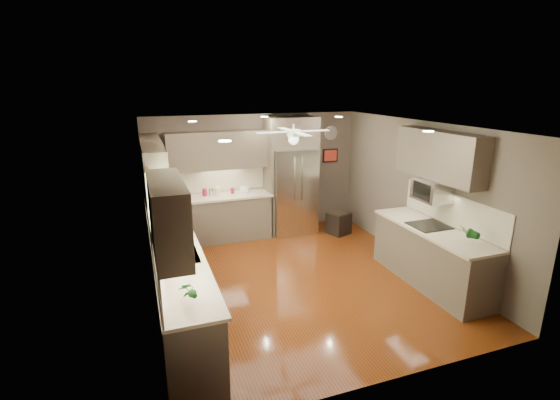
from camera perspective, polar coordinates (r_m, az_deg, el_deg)
floor at (r=6.78m, az=2.68°, el=-11.12°), size 5.00×5.00×0.00m
ceiling at (r=6.06m, az=3.00°, el=10.40°), size 5.00×5.00×0.00m
wall_back at (r=8.59m, az=-3.55°, el=3.65°), size 4.50×0.00×4.50m
wall_front at (r=4.27m, az=15.96°, el=-10.26°), size 4.50×0.00×4.50m
wall_left at (r=5.86m, az=-17.97°, el=-3.10°), size 0.00×5.00×5.00m
wall_right at (r=7.44m, az=19.07°, el=0.80°), size 0.00×5.00×5.00m
canister_a at (r=8.17m, az=-10.56°, el=1.09°), size 0.11×0.11×0.14m
canister_b at (r=8.20m, az=-9.63°, el=1.11°), size 0.13×0.13×0.15m
canister_c at (r=8.15m, az=-8.77°, el=1.21°), size 0.13×0.13×0.18m
canister_d at (r=8.29m, az=-6.72°, el=1.33°), size 0.09×0.09×0.11m
soap_bottle at (r=5.81m, az=-16.04°, el=-5.44°), size 0.09×0.09×0.18m
potted_plant_left at (r=4.30m, az=-12.91°, el=-12.33°), size 0.17×0.14×0.29m
potted_plant_right at (r=6.23m, az=24.91°, el=-4.16°), size 0.21×0.18×0.32m
bowl at (r=8.31m, az=-4.93°, el=1.18°), size 0.24×0.24×0.05m
left_run at (r=6.30m, az=-14.71°, el=-9.01°), size 0.65×4.70×1.45m
back_run at (r=8.35m, az=-7.68°, el=-2.29°), size 1.85×0.65×1.45m
uppers at (r=6.59m, az=-5.47°, el=5.29°), size 4.50×4.70×0.95m
window at (r=5.30m, az=-17.70°, el=-1.70°), size 0.05×1.12×0.92m
sink at (r=5.53m, az=-14.13°, el=-7.77°), size 0.50×0.70×0.32m
refrigerator at (r=8.51m, az=1.64°, el=3.12°), size 1.06×0.75×2.45m
right_run at (r=6.90m, az=20.50°, el=-7.24°), size 0.70×2.20×1.45m
microwave at (r=6.83m, az=20.61°, el=1.34°), size 0.43×0.55×0.34m
ceiling_fan at (r=6.35m, az=1.92°, el=9.16°), size 1.18×1.18×0.32m
recessed_lights at (r=6.42m, az=1.26°, el=10.68°), size 2.84×3.14×0.01m
wall_clock at (r=9.08m, az=7.19°, el=9.35°), size 0.30×0.03×0.30m
framed_print at (r=9.15m, az=7.09°, el=6.23°), size 0.36×0.03×0.30m
stool at (r=8.74m, az=8.24°, el=-3.18°), size 0.51×0.51×0.48m
paper_towel at (r=5.20m, az=-13.88°, el=-7.24°), size 0.13×0.13×0.31m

